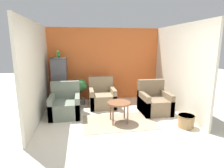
{
  "coord_description": "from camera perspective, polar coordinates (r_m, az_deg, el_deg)",
  "views": [
    {
      "loc": [
        -0.82,
        -3.4,
        1.95
      ],
      "look_at": [
        0.0,
        1.53,
        0.87
      ],
      "focal_mm": 30.0,
      "sensor_mm": 36.0,
      "label": 1
    }
  ],
  "objects": [
    {
      "name": "coffee_table",
      "position": [
        4.67,
        2.15,
        -6.26
      ],
      "size": [
        0.59,
        0.59,
        0.53
      ],
      "color": "brown",
      "rests_on": "ground_plane"
    },
    {
      "name": "armchair_middle",
      "position": [
        5.92,
        -3.05,
        -4.1
      ],
      "size": [
        0.8,
        0.85,
        0.9
      ],
      "color": "#8E7A5B",
      "rests_on": "ground_plane"
    },
    {
      "name": "potted_plant",
      "position": [
        6.12,
        -9.57,
        -1.15
      ],
      "size": [
        0.43,
        0.39,
        0.84
      ],
      "color": "#66605B",
      "rests_on": "ground_plane"
    },
    {
      "name": "wall_back_accent",
      "position": [
        6.59,
        -2.24,
        6.0
      ],
      "size": [
        3.92,
        0.06,
        2.47
      ],
      "color": "orange",
      "rests_on": "ground_plane"
    },
    {
      "name": "armchair_left",
      "position": [
        5.32,
        -14.05,
        -6.38
      ],
      "size": [
        0.8,
        0.85,
        0.9
      ],
      "color": "slate",
      "rests_on": "ground_plane"
    },
    {
      "name": "area_rug",
      "position": [
        4.84,
        2.1,
        -11.47
      ],
      "size": [
        1.79,
        1.16,
        0.01
      ],
      "color": "gray",
      "rests_on": "ground_plane"
    },
    {
      "name": "wall_left",
      "position": [
        5.11,
        -21.93,
        3.32
      ],
      "size": [
        0.06,
        3.06,
        2.47
      ],
      "color": "beige",
      "rests_on": "ground_plane"
    },
    {
      "name": "wall_right",
      "position": [
        5.7,
        19.59,
        4.33
      ],
      "size": [
        0.06,
        3.06,
        2.47
      ],
      "color": "beige",
      "rests_on": "ground_plane"
    },
    {
      "name": "armchair_right",
      "position": [
        5.54,
        12.75,
        -5.55
      ],
      "size": [
        0.8,
        0.85,
        0.9
      ],
      "color": "#7A664C",
      "rests_on": "ground_plane"
    },
    {
      "name": "wicker_basket",
      "position": [
        4.84,
        21.63,
        -10.39
      ],
      "size": [
        0.39,
        0.39,
        0.3
      ],
      "color": "#A37F51",
      "rests_on": "ground_plane"
    },
    {
      "name": "ground_plane",
      "position": [
        4.01,
        3.76,
        -16.92
      ],
      "size": [
        20.0,
        20.0,
        0.0
      ],
      "primitive_type": "plane",
      "color": "beige",
      "rests_on": "ground"
    },
    {
      "name": "parrot",
      "position": [
        6.06,
        -16.07,
        8.63
      ],
      "size": [
        0.1,
        0.18,
        0.22
      ],
      "color": "#1E842D",
      "rests_on": "birdcage"
    },
    {
      "name": "birdcage",
      "position": [
        6.17,
        -15.6,
        0.58
      ],
      "size": [
        0.49,
        0.49,
        1.52
      ],
      "color": "#353539",
      "rests_on": "ground_plane"
    }
  ]
}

